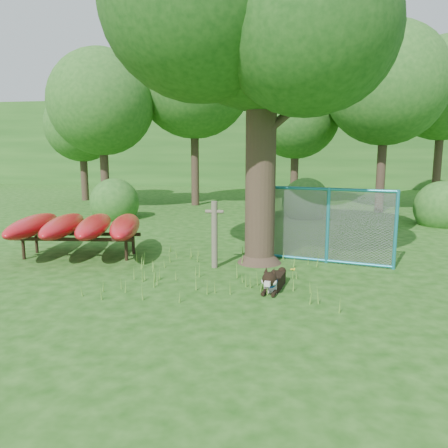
% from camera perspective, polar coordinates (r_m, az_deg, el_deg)
% --- Properties ---
extents(ground, '(80.00, 80.00, 0.00)m').
position_cam_1_polar(ground, '(8.24, -2.81, -8.22)').
color(ground, '#16450D').
rests_on(ground, ground).
extents(oak_tree, '(6.15, 5.78, 8.34)m').
position_cam_1_polar(oak_tree, '(10.17, 4.75, 26.97)').
color(oak_tree, '#34261C').
rests_on(oak_tree, ground).
extents(wooden_post, '(0.39, 0.14, 1.45)m').
position_cam_1_polar(wooden_post, '(9.38, -1.25, -1.16)').
color(wooden_post, brown).
rests_on(wooden_post, ground).
extents(kayak_rack, '(3.55, 3.16, 0.97)m').
position_cam_1_polar(kayak_rack, '(10.93, -18.46, -0.24)').
color(kayak_rack, black).
rests_on(kayak_rack, ground).
extents(husky_dog, '(0.41, 1.11, 0.50)m').
position_cam_1_polar(husky_dog, '(8.05, 6.46, -7.40)').
color(husky_dog, black).
rests_on(husky_dog, ground).
extents(fence_section, '(2.86, 0.74, 2.85)m').
position_cam_1_polar(fence_section, '(10.04, 13.38, -0.20)').
color(fence_section, teal).
rests_on(fence_section, ground).
extents(wildflower_clump, '(0.10, 0.08, 0.21)m').
position_cam_1_polar(wildflower_clump, '(8.81, 8.99, -5.98)').
color(wildflower_clump, '#578F2E').
rests_on(wildflower_clump, ground).
extents(bg_tree_a, '(4.40, 4.40, 6.70)m').
position_cam_1_polar(bg_tree_a, '(19.57, -15.71, 15.03)').
color(bg_tree_a, '#34261C').
rests_on(bg_tree_a, ground).
extents(bg_tree_b, '(5.20, 5.20, 8.22)m').
position_cam_1_polar(bg_tree_b, '(20.45, -3.93, 18.29)').
color(bg_tree_b, '#34261C').
rests_on(bg_tree_b, ground).
extents(bg_tree_c, '(4.00, 4.00, 6.12)m').
position_cam_1_polar(bg_tree_c, '(20.72, 9.37, 13.89)').
color(bg_tree_c, '#34261C').
rests_on(bg_tree_c, ground).
extents(bg_tree_d, '(4.80, 4.80, 7.50)m').
position_cam_1_polar(bg_tree_d, '(19.11, 20.42, 16.75)').
color(bg_tree_d, '#34261C').
rests_on(bg_tree_d, ground).
extents(bg_tree_e, '(4.60, 4.60, 7.55)m').
position_cam_1_polar(bg_tree_e, '(22.71, 26.75, 15.48)').
color(bg_tree_e, '#34261C').
rests_on(bg_tree_e, ground).
extents(bg_tree_f, '(3.60, 3.60, 5.55)m').
position_cam_1_polar(bg_tree_f, '(23.30, -18.09, 12.13)').
color(bg_tree_f, '#34261C').
rests_on(bg_tree_f, ground).
extents(shrub_left, '(1.80, 1.80, 1.80)m').
position_cam_1_polar(shrub_left, '(16.77, -14.02, 0.68)').
color(shrub_left, '#245A1D').
rests_on(shrub_left, ground).
extents(shrub_right, '(1.80, 1.80, 1.80)m').
position_cam_1_polar(shrub_right, '(16.56, 26.38, -0.15)').
color(shrub_right, '#245A1D').
rests_on(shrub_right, ground).
extents(shrub_mid, '(1.80, 1.80, 1.80)m').
position_cam_1_polar(shrub_mid, '(16.85, 10.58, 0.85)').
color(shrub_mid, '#245A1D').
rests_on(shrub_mid, ground).
extents(wooded_hillside, '(80.00, 12.00, 6.00)m').
position_cam_1_polar(wooded_hillside, '(35.70, 7.08, 10.32)').
color(wooded_hillside, '#245A1D').
rests_on(wooded_hillside, ground).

